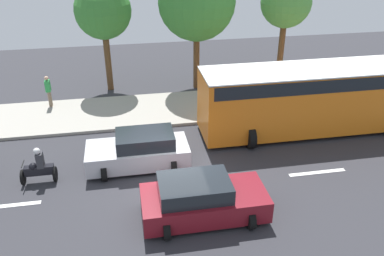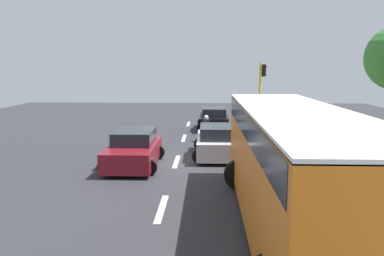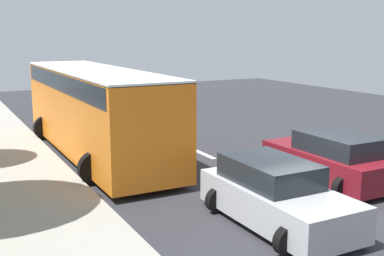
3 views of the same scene
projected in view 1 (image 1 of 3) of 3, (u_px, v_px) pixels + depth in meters
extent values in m
cube|color=#2D2D33|center=(171.00, 189.00, 15.29)|extent=(40.00, 60.00, 0.10)
cube|color=#9E998E|center=(154.00, 110.00, 21.31)|extent=(4.00, 60.00, 0.15)
cube|color=white|center=(317.00, 172.00, 16.20)|extent=(0.20, 2.40, 0.01)
cube|color=white|center=(171.00, 188.00, 15.26)|extent=(0.20, 2.40, 0.01)
cube|color=white|center=(6.00, 206.00, 14.33)|extent=(0.20, 2.40, 0.01)
cube|color=maroon|center=(204.00, 203.00, 13.62)|extent=(1.93, 4.27, 0.80)
cube|color=#1E2328|center=(194.00, 188.00, 13.25)|extent=(1.62, 2.39, 0.56)
cylinder|color=black|center=(237.00, 189.00, 14.69)|extent=(0.64, 0.22, 0.64)
cylinder|color=black|center=(251.00, 220.00, 13.21)|extent=(0.64, 0.22, 0.64)
cylinder|color=black|center=(161.00, 197.00, 14.25)|extent=(0.64, 0.22, 0.64)
cylinder|color=black|center=(166.00, 230.00, 12.77)|extent=(0.64, 0.22, 0.64)
cube|color=#B7B7BC|center=(138.00, 154.00, 16.40)|extent=(1.80, 4.16, 0.80)
cube|color=#1E2328|center=(145.00, 139.00, 16.13)|extent=(1.51, 2.33, 0.56)
cylinder|color=black|center=(104.00, 173.00, 15.61)|extent=(0.64, 0.22, 0.64)
cylinder|color=black|center=(105.00, 152.00, 16.99)|extent=(0.64, 0.22, 0.64)
cylinder|color=black|center=(173.00, 166.00, 16.04)|extent=(0.64, 0.22, 0.64)
cylinder|color=black|center=(169.00, 146.00, 17.41)|extent=(0.64, 0.22, 0.64)
cube|color=orange|center=(317.00, 98.00, 18.73)|extent=(2.50, 11.00, 2.90)
cube|color=black|center=(320.00, 76.00, 18.21)|extent=(2.52, 10.56, 0.60)
cube|color=white|center=(322.00, 69.00, 18.04)|extent=(2.50, 11.00, 0.08)
cylinder|color=black|center=(250.00, 137.00, 17.77)|extent=(1.00, 0.30, 1.00)
cylinder|color=black|center=(237.00, 116.00, 19.68)|extent=(1.00, 0.30, 1.00)
cylinder|color=black|center=(367.00, 105.00, 20.78)|extent=(1.00, 0.30, 1.00)
cylinder|color=black|center=(23.00, 177.00, 15.40)|extent=(0.60, 0.10, 0.60)
cylinder|color=black|center=(55.00, 174.00, 15.59)|extent=(0.60, 0.10, 0.60)
cube|color=black|center=(39.00, 170.00, 15.39)|extent=(0.28, 1.10, 0.36)
sphere|color=black|center=(33.00, 167.00, 15.27)|extent=(0.32, 0.32, 0.32)
cylinder|color=black|center=(23.00, 164.00, 15.14)|extent=(0.55, 0.04, 0.04)
cube|color=#333338|center=(40.00, 160.00, 15.19)|extent=(0.36, 0.24, 0.60)
sphere|color=silver|center=(37.00, 151.00, 14.99)|extent=(0.26, 0.26, 0.26)
cylinder|color=#72604C|center=(50.00, 99.00, 21.29)|extent=(0.16, 0.16, 0.85)
cylinder|color=#72604C|center=(50.00, 98.00, 21.47)|extent=(0.16, 0.16, 0.85)
cube|color=#268C3F|center=(48.00, 86.00, 21.04)|extent=(0.40, 0.24, 0.60)
sphere|color=tan|center=(46.00, 78.00, 20.84)|extent=(0.22, 0.22, 0.22)
cylinder|color=brown|center=(196.00, 59.00, 23.50)|extent=(0.36, 0.36, 3.55)
sphere|color=#387F33|center=(197.00, 2.00, 21.96)|extent=(4.31, 4.31, 4.31)
cylinder|color=brown|center=(108.00, 61.00, 23.21)|extent=(0.36, 0.36, 3.55)
sphere|color=#387F33|center=(103.00, 11.00, 21.86)|extent=(3.14, 3.14, 3.14)
cylinder|color=brown|center=(281.00, 53.00, 24.06)|extent=(0.36, 0.36, 3.89)
sphere|color=#478C3D|center=(286.00, 2.00, 22.67)|extent=(2.91, 2.91, 2.91)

